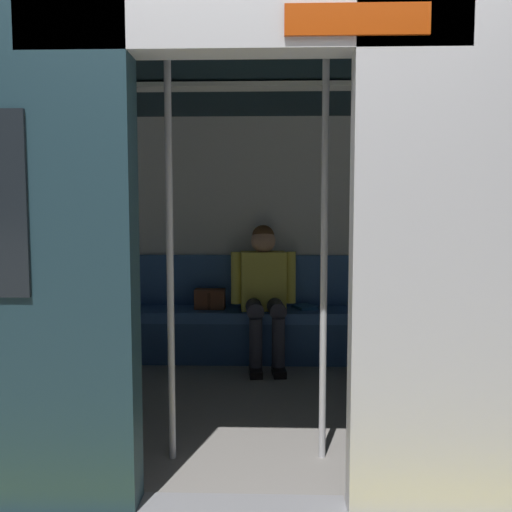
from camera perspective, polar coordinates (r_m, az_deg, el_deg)
The scene contains 8 objects.
ground_plane at distance 2.57m, azimuth -1.46°, elevation -25.40°, with size 60.00×60.00×0.00m, color gray.
train_car at distance 3.44m, azimuth -1.28°, elevation 8.15°, with size 6.40×2.79×2.25m.
bench_seat at distance 4.60m, azimuth 0.12°, elevation -7.09°, with size 3.35×0.44×0.45m.
person_seated at distance 4.49m, azimuth 0.86°, elevation -3.16°, with size 0.55×0.70×1.17m.
handbag at distance 4.65m, azimuth -4.96°, elevation -4.61°, with size 0.26×0.15×0.17m.
book at distance 4.67m, azimuth 5.23°, elevation -5.46°, with size 0.15×0.22×0.03m, color #26598C.
grab_pole_door at distance 2.73m, azimuth -9.21°, elevation -0.23°, with size 0.04×0.04×2.11m, color silver.
grab_pole_far at distance 2.73m, azimuth 7.31°, elevation -0.20°, with size 0.04×0.04×2.11m, color silver.
Camera 1 is at (-0.13, 2.21, 1.29)m, focal length 37.31 mm.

